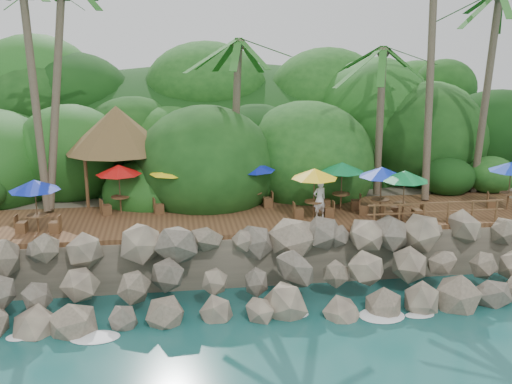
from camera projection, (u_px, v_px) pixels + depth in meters
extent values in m
plane|color=#19514F|center=(279.00, 323.00, 22.08)|extent=(140.00, 140.00, 0.00)
cube|color=gray|center=(233.00, 188.00, 37.14)|extent=(32.00, 25.20, 2.10)
ellipsoid|color=#143811|center=(222.00, 177.00, 44.58)|extent=(44.80, 28.00, 15.40)
cube|color=brown|center=(256.00, 218.00, 27.27)|extent=(26.00, 5.00, 0.20)
ellipsoid|color=white|center=(24.00, 336.00, 21.12)|extent=(1.20, 0.80, 0.06)
ellipsoid|color=white|center=(112.00, 330.00, 21.53)|extent=(1.20, 0.80, 0.06)
ellipsoid|color=white|center=(196.00, 324.00, 21.95)|extent=(1.20, 0.80, 0.06)
ellipsoid|color=white|center=(278.00, 319.00, 22.36)|extent=(1.20, 0.80, 0.06)
ellipsoid|color=white|center=(356.00, 314.00, 22.77)|extent=(1.20, 0.80, 0.06)
ellipsoid|color=white|center=(432.00, 309.00, 23.18)|extent=(1.20, 0.80, 0.06)
ellipsoid|color=white|center=(505.00, 304.00, 23.59)|extent=(1.20, 0.80, 0.06)
cylinder|color=brown|center=(34.00, 92.00, 27.14)|extent=(1.07, 2.22, 10.70)
cylinder|color=brown|center=(56.00, 90.00, 27.58)|extent=(1.47, 2.80, 10.69)
cylinder|color=brown|center=(236.00, 120.00, 29.62)|extent=(0.75, 1.09, 7.66)
ellipsoid|color=#23601E|center=(235.00, 40.00, 28.65)|extent=(6.00, 6.00, 2.40)
cylinder|color=brown|center=(380.00, 123.00, 29.94)|extent=(0.56, 0.60, 7.27)
ellipsoid|color=#23601E|center=(384.00, 48.00, 29.02)|extent=(6.00, 6.00, 2.40)
cylinder|color=brown|center=(430.00, 82.00, 29.04)|extent=(0.77, 1.99, 11.34)
cylinder|color=brown|center=(486.00, 96.00, 29.92)|extent=(0.44, 1.04, 9.85)
cylinder|color=brown|center=(87.00, 183.00, 28.21)|extent=(0.16, 0.16, 2.40)
cylinder|color=brown|center=(148.00, 181.00, 28.60)|extent=(0.16, 0.16, 2.40)
cylinder|color=brown|center=(94.00, 170.00, 30.90)|extent=(0.16, 0.16, 2.40)
cylinder|color=brown|center=(149.00, 168.00, 31.28)|extent=(0.16, 0.16, 2.40)
cone|color=brown|center=(117.00, 129.00, 29.17)|extent=(5.04, 5.04, 2.20)
cylinder|color=brown|center=(38.00, 224.00, 24.85)|extent=(0.08, 0.08, 0.73)
cylinder|color=brown|center=(37.00, 215.00, 24.76)|extent=(0.83, 0.83, 0.05)
cylinder|color=brown|center=(36.00, 207.00, 24.67)|extent=(0.05, 0.05, 2.16)
cone|color=#0C20A3|center=(34.00, 185.00, 24.44)|extent=(2.06, 2.06, 0.44)
cube|color=brown|center=(22.00, 227.00, 24.88)|extent=(0.46, 0.46, 0.45)
cube|color=brown|center=(55.00, 227.00, 24.90)|extent=(0.46, 0.46, 0.45)
cylinder|color=brown|center=(314.00, 210.00, 26.89)|extent=(0.08, 0.08, 0.73)
cylinder|color=brown|center=(314.00, 202.00, 26.79)|extent=(0.83, 0.83, 0.05)
cylinder|color=brown|center=(314.00, 194.00, 26.71)|extent=(0.05, 0.05, 2.16)
cone|color=yellow|center=(314.00, 173.00, 26.47)|extent=(2.06, 2.06, 0.44)
cube|color=brown|center=(298.00, 213.00, 26.83)|extent=(0.41, 0.41, 0.45)
cube|color=brown|center=(329.00, 212.00, 27.01)|extent=(0.41, 0.41, 0.45)
cylinder|color=brown|center=(121.00, 205.00, 27.65)|extent=(0.08, 0.08, 0.73)
cylinder|color=brown|center=(120.00, 197.00, 27.56)|extent=(0.83, 0.83, 0.05)
cylinder|color=brown|center=(120.00, 190.00, 27.47)|extent=(0.05, 0.05, 2.16)
cone|color=#BC0D0B|center=(119.00, 169.00, 27.23)|extent=(2.06, 2.06, 0.44)
cube|color=brown|center=(106.00, 210.00, 27.34)|extent=(0.54, 0.54, 0.45)
cube|color=brown|center=(135.00, 205.00, 28.03)|extent=(0.54, 0.54, 0.45)
cylinder|color=brown|center=(341.00, 202.00, 28.16)|extent=(0.08, 0.08, 0.73)
cylinder|color=brown|center=(341.00, 194.00, 28.07)|extent=(0.83, 0.83, 0.05)
cylinder|color=brown|center=(341.00, 187.00, 27.98)|extent=(0.05, 0.05, 2.16)
cone|color=#0C6F37|center=(342.00, 167.00, 27.74)|extent=(2.06, 2.06, 0.44)
cube|color=brown|center=(326.00, 204.00, 28.23)|extent=(0.48, 0.48, 0.45)
cube|color=brown|center=(356.00, 205.00, 28.16)|extent=(0.48, 0.48, 0.45)
cylinder|color=brown|center=(253.00, 200.00, 28.43)|extent=(0.08, 0.08, 0.73)
cylinder|color=brown|center=(253.00, 192.00, 28.34)|extent=(0.83, 0.83, 0.05)
cylinder|color=brown|center=(253.00, 185.00, 28.25)|extent=(0.05, 0.05, 2.16)
cone|color=#0C1B9F|center=(253.00, 166.00, 28.01)|extent=(2.06, 2.06, 0.44)
cube|color=brown|center=(239.00, 204.00, 28.36)|extent=(0.42, 0.42, 0.45)
cube|color=brown|center=(268.00, 202.00, 28.57)|extent=(0.42, 0.42, 0.45)
cylinder|color=brown|center=(380.00, 208.00, 27.19)|extent=(0.08, 0.08, 0.73)
cylinder|color=brown|center=(380.00, 200.00, 27.10)|extent=(0.83, 0.83, 0.05)
cylinder|color=brown|center=(381.00, 192.00, 27.01)|extent=(0.05, 0.05, 2.16)
cone|color=#0D29B3|center=(382.00, 172.00, 26.78)|extent=(2.06, 2.06, 0.44)
cube|color=brown|center=(364.00, 210.00, 27.36)|extent=(0.53, 0.53, 0.45)
cube|color=brown|center=(395.00, 211.00, 27.09)|extent=(0.53, 0.53, 0.45)
cylinder|color=brown|center=(403.00, 212.00, 26.48)|extent=(0.08, 0.08, 0.73)
cylinder|color=brown|center=(403.00, 204.00, 26.38)|extent=(0.83, 0.83, 0.05)
cylinder|color=brown|center=(404.00, 196.00, 26.30)|extent=(0.05, 0.05, 2.16)
cone|color=#0D7939|center=(405.00, 176.00, 26.06)|extent=(2.06, 2.06, 0.44)
cube|color=brown|center=(387.00, 216.00, 26.41)|extent=(0.42, 0.42, 0.45)
cube|color=brown|center=(417.00, 215.00, 26.61)|extent=(0.42, 0.42, 0.45)
cylinder|color=brown|center=(508.00, 201.00, 28.27)|extent=(0.08, 0.08, 0.73)
cylinder|color=brown|center=(509.00, 193.00, 28.17)|extent=(0.83, 0.83, 0.05)
cylinder|color=brown|center=(509.00, 186.00, 28.08)|extent=(0.05, 0.05, 2.16)
cone|color=#0D2DAF|center=(512.00, 166.00, 27.85)|extent=(2.06, 2.06, 0.44)
cube|color=brown|center=(492.00, 203.00, 28.44)|extent=(0.53, 0.53, 0.45)
cylinder|color=brown|center=(173.00, 204.00, 27.80)|extent=(0.08, 0.08, 0.73)
cylinder|color=brown|center=(173.00, 196.00, 27.70)|extent=(0.83, 0.83, 0.05)
cylinder|color=brown|center=(173.00, 189.00, 27.61)|extent=(0.05, 0.05, 2.16)
cone|color=yellow|center=(172.00, 169.00, 27.38)|extent=(2.06, 2.06, 0.44)
cube|color=brown|center=(159.00, 208.00, 27.58)|extent=(0.50, 0.50, 0.45)
cube|color=brown|center=(188.00, 205.00, 28.08)|extent=(0.50, 0.50, 0.45)
cylinder|color=brown|center=(374.00, 216.00, 25.51)|extent=(0.10, 0.10, 1.00)
cylinder|color=brown|center=(399.00, 215.00, 25.66)|extent=(0.10, 0.10, 1.00)
cylinder|color=brown|center=(424.00, 214.00, 25.81)|extent=(0.10, 0.10, 1.00)
cylinder|color=brown|center=(448.00, 213.00, 25.96)|extent=(0.10, 0.10, 1.00)
cylinder|color=brown|center=(472.00, 212.00, 26.11)|extent=(0.10, 0.10, 1.00)
cylinder|color=brown|center=(496.00, 211.00, 26.27)|extent=(0.10, 0.10, 1.00)
cube|color=brown|center=(437.00, 203.00, 25.77)|extent=(6.10, 0.06, 0.06)
cube|color=brown|center=(436.00, 212.00, 25.88)|extent=(6.10, 0.06, 0.06)
imported|color=white|center=(320.00, 199.00, 26.69)|extent=(0.73, 0.60, 1.73)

